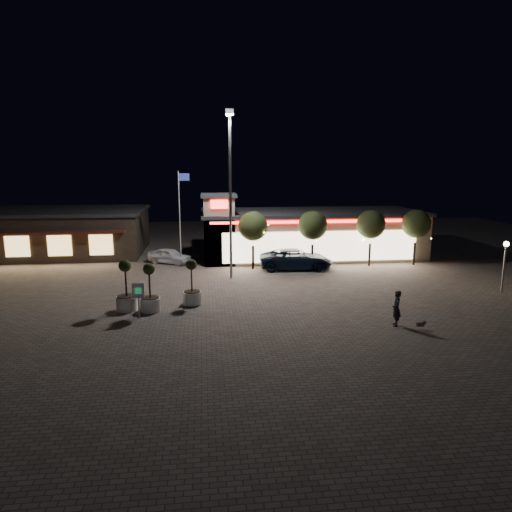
{
  "coord_description": "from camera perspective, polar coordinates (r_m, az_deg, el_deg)",
  "views": [
    {
      "loc": [
        0.0,
        -25.79,
        8.38
      ],
      "look_at": [
        3.67,
        6.0,
        2.07
      ],
      "focal_mm": 32.0,
      "sensor_mm": 36.0,
      "label": 1
    }
  ],
  "objects": [
    {
      "name": "pedestrian",
      "position": [
        25.5,
        17.15,
        -6.28
      ],
      "size": [
        0.58,
        0.77,
        1.92
      ],
      "primitive_type": "imported",
      "rotation": [
        0.0,
        0.0,
        -1.76
      ],
      "color": "black",
      "rests_on": "ground"
    },
    {
      "name": "ground",
      "position": [
        27.11,
        -6.31,
        -6.91
      ],
      "size": [
        90.0,
        90.0,
        0.0
      ],
      "primitive_type": "plane",
      "color": "#695E55",
      "rests_on": "ground"
    },
    {
      "name": "string_tree_b",
      "position": [
        38.18,
        7.12,
        3.82
      ],
      "size": [
        2.42,
        2.42,
        4.79
      ],
      "color": "#332319",
      "rests_on": "ground"
    },
    {
      "name": "lamp_post_east",
      "position": [
        34.74,
        28.69,
        -0.04
      ],
      "size": [
        0.36,
        0.36,
        3.48
      ],
      "color": "gray",
      "rests_on": "ground"
    },
    {
      "name": "planter_left",
      "position": [
        27.53,
        -13.09,
        -4.93
      ],
      "size": [
        1.17,
        1.17,
        2.88
      ],
      "color": "white",
      "rests_on": "ground"
    },
    {
      "name": "string_tree_a",
      "position": [
        37.32,
        -0.38,
        3.74
      ],
      "size": [
        2.42,
        2.42,
        4.79
      ],
      "color": "#332319",
      "rests_on": "ground"
    },
    {
      "name": "planter_right",
      "position": [
        28.44,
        -8.01,
        -4.26
      ],
      "size": [
        1.15,
        1.15,
        2.83
      ],
      "color": "white",
      "rests_on": "ground"
    },
    {
      "name": "dog",
      "position": [
        25.64,
        19.99,
        -7.93
      ],
      "size": [
        0.55,
        0.2,
        0.29
      ],
      "color": "#59514C",
      "rests_on": "ground"
    },
    {
      "name": "retail_building",
      "position": [
        43.12,
        6.23,
        2.87
      ],
      "size": [
        20.4,
        8.4,
        6.1
      ],
      "color": "tan",
      "rests_on": "ground"
    },
    {
      "name": "flagpole",
      "position": [
        39.0,
        -9.4,
        5.66
      ],
      "size": [
        0.95,
        0.1,
        8.0
      ],
      "color": "white",
      "rests_on": "ground"
    },
    {
      "name": "floodlight_pole",
      "position": [
        33.87,
        -3.24,
        8.84
      ],
      "size": [
        0.6,
        0.4,
        12.38
      ],
      "color": "gray",
      "rests_on": "ground"
    },
    {
      "name": "string_tree_c",
      "position": [
        39.65,
        14.17,
        3.84
      ],
      "size": [
        2.42,
        2.42,
        4.79
      ],
      "color": "#332319",
      "rests_on": "ground"
    },
    {
      "name": "valet_sign",
      "position": [
        26.28,
        -14.5,
        -4.58
      ],
      "size": [
        0.67,
        0.11,
        2.02
      ],
      "color": "gray",
      "rests_on": "ground"
    },
    {
      "name": "string_tree_d",
      "position": [
        41.24,
        19.39,
        3.82
      ],
      "size": [
        2.42,
        2.42,
        4.79
      ],
      "color": "#332319",
      "rests_on": "ground"
    },
    {
      "name": "pickup_truck",
      "position": [
        37.83,
        5.03,
        -0.38
      ],
      "size": [
        6.26,
        3.31,
        1.68
      ],
      "primitive_type": "imported",
      "rotation": [
        0.0,
        0.0,
        1.48
      ],
      "color": "black",
      "rests_on": "ground"
    },
    {
      "name": "white_sedan",
      "position": [
        40.64,
        -10.76,
        0.03
      ],
      "size": [
        4.19,
        3.36,
        1.34
      ],
      "primitive_type": "imported",
      "rotation": [
        0.0,
        0.0,
        1.04
      ],
      "color": "white",
      "rests_on": "ground"
    },
    {
      "name": "planter_mid",
      "position": [
        28.02,
        -15.88,
        -4.67
      ],
      "size": [
        1.24,
        1.24,
        3.06
      ],
      "color": "white",
      "rests_on": "ground"
    },
    {
      "name": "restaurant_building",
      "position": [
        48.26,
        -23.42,
        2.83
      ],
      "size": [
        16.4,
        11.0,
        4.3
      ],
      "color": "#382D23",
      "rests_on": "ground"
    }
  ]
}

